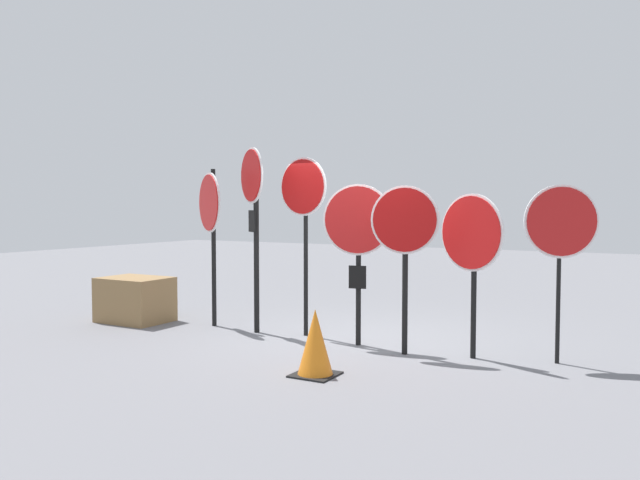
{
  "coord_description": "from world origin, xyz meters",
  "views": [
    {
      "loc": [
        3.72,
        -7.68,
        1.87
      ],
      "look_at": [
        -0.58,
        0.0,
        1.41
      ],
      "focal_mm": 35.0,
      "sensor_mm": 36.0,
      "label": 1
    }
  ],
  "objects_px": {
    "stop_sign_4": "(405,233)",
    "traffic_cone_0": "(315,343)",
    "stop_sign_0": "(210,213)",
    "stop_sign_3": "(358,231)",
    "stop_sign_1": "(253,201)",
    "stop_sign_6": "(561,229)",
    "storage_crate": "(135,300)",
    "stop_sign_2": "(304,202)",
    "stop_sign_5": "(472,241)"
  },
  "relations": [
    {
      "from": "stop_sign_2",
      "to": "traffic_cone_0",
      "type": "relative_size",
      "value": 3.48
    },
    {
      "from": "stop_sign_0",
      "to": "stop_sign_3",
      "type": "bearing_deg",
      "value": 29.36
    },
    {
      "from": "stop_sign_3",
      "to": "storage_crate",
      "type": "xyz_separation_m",
      "value": [
        -3.95,
        -0.17,
        -1.19
      ]
    },
    {
      "from": "stop_sign_5",
      "to": "traffic_cone_0",
      "type": "distance_m",
      "value": 2.33
    },
    {
      "from": "stop_sign_0",
      "to": "stop_sign_1",
      "type": "distance_m",
      "value": 0.91
    },
    {
      "from": "stop_sign_3",
      "to": "traffic_cone_0",
      "type": "xyz_separation_m",
      "value": [
        0.24,
        -1.57,
        -1.18
      ]
    },
    {
      "from": "stop_sign_3",
      "to": "stop_sign_6",
      "type": "bearing_deg",
      "value": -6.49
    },
    {
      "from": "stop_sign_1",
      "to": "stop_sign_4",
      "type": "xyz_separation_m",
      "value": [
        2.47,
        -0.22,
        -0.41
      ]
    },
    {
      "from": "stop_sign_0",
      "to": "stop_sign_5",
      "type": "distance_m",
      "value": 4.16
    },
    {
      "from": "stop_sign_1",
      "to": "storage_crate",
      "type": "distance_m",
      "value": 2.74
    },
    {
      "from": "stop_sign_1",
      "to": "stop_sign_6",
      "type": "distance_m",
      "value": 4.28
    },
    {
      "from": "stop_sign_5",
      "to": "stop_sign_1",
      "type": "bearing_deg",
      "value": -155.84
    },
    {
      "from": "stop_sign_0",
      "to": "stop_sign_2",
      "type": "relative_size",
      "value": 0.95
    },
    {
      "from": "storage_crate",
      "to": "stop_sign_3",
      "type": "bearing_deg",
      "value": 2.44
    },
    {
      "from": "stop_sign_4",
      "to": "traffic_cone_0",
      "type": "height_order",
      "value": "stop_sign_4"
    },
    {
      "from": "stop_sign_6",
      "to": "traffic_cone_0",
      "type": "height_order",
      "value": "stop_sign_6"
    },
    {
      "from": "stop_sign_0",
      "to": "stop_sign_5",
      "type": "bearing_deg",
      "value": 30.83
    },
    {
      "from": "traffic_cone_0",
      "to": "storage_crate",
      "type": "distance_m",
      "value": 4.42
    },
    {
      "from": "stop_sign_3",
      "to": "storage_crate",
      "type": "bearing_deg",
      "value": 169.83
    },
    {
      "from": "traffic_cone_0",
      "to": "storage_crate",
      "type": "xyz_separation_m",
      "value": [
        -4.19,
        1.4,
        -0.0
      ]
    },
    {
      "from": "stop_sign_1",
      "to": "traffic_cone_0",
      "type": "bearing_deg",
      "value": -5.88
    },
    {
      "from": "stop_sign_2",
      "to": "stop_sign_6",
      "type": "distance_m",
      "value": 3.5
    },
    {
      "from": "traffic_cone_0",
      "to": "stop_sign_1",
      "type": "bearing_deg",
      "value": 140.81
    },
    {
      "from": "stop_sign_1",
      "to": "stop_sign_3",
      "type": "xyz_separation_m",
      "value": [
        1.73,
        -0.04,
        -0.4
      ]
    },
    {
      "from": "stop_sign_0",
      "to": "storage_crate",
      "type": "relative_size",
      "value": 2.25
    },
    {
      "from": "stop_sign_5",
      "to": "stop_sign_6",
      "type": "bearing_deg",
      "value": 37.92
    },
    {
      "from": "stop_sign_5",
      "to": "stop_sign_6",
      "type": "height_order",
      "value": "stop_sign_6"
    },
    {
      "from": "stop_sign_0",
      "to": "stop_sign_1",
      "type": "height_order",
      "value": "stop_sign_1"
    },
    {
      "from": "stop_sign_3",
      "to": "traffic_cone_0",
      "type": "bearing_deg",
      "value": -93.85
    },
    {
      "from": "stop_sign_4",
      "to": "storage_crate",
      "type": "distance_m",
      "value": 4.84
    },
    {
      "from": "stop_sign_5",
      "to": "stop_sign_6",
      "type": "distance_m",
      "value": 1.04
    },
    {
      "from": "stop_sign_1",
      "to": "stop_sign_6",
      "type": "bearing_deg",
      "value": 36.47
    },
    {
      "from": "stop_sign_6",
      "to": "storage_crate",
      "type": "relative_size",
      "value": 1.96
    },
    {
      "from": "traffic_cone_0",
      "to": "stop_sign_5",
      "type": "bearing_deg",
      "value": 51.19
    },
    {
      "from": "stop_sign_3",
      "to": "stop_sign_6",
      "type": "relative_size",
      "value": 1.02
    },
    {
      "from": "stop_sign_0",
      "to": "stop_sign_6",
      "type": "xyz_separation_m",
      "value": [
        5.14,
        0.14,
        -0.16
      ]
    },
    {
      "from": "stop_sign_1",
      "to": "stop_sign_5",
      "type": "xyz_separation_m",
      "value": [
        3.26,
        -0.01,
        -0.5
      ]
    },
    {
      "from": "traffic_cone_0",
      "to": "storage_crate",
      "type": "relative_size",
      "value": 0.68
    },
    {
      "from": "stop_sign_1",
      "to": "stop_sign_2",
      "type": "height_order",
      "value": "stop_sign_1"
    },
    {
      "from": "stop_sign_2",
      "to": "stop_sign_5",
      "type": "distance_m",
      "value": 2.54
    },
    {
      "from": "stop_sign_2",
      "to": "traffic_cone_0",
      "type": "bearing_deg",
      "value": -46.06
    },
    {
      "from": "stop_sign_0",
      "to": "stop_sign_3",
      "type": "distance_m",
      "value": 2.63
    },
    {
      "from": "stop_sign_6",
      "to": "stop_sign_1",
      "type": "bearing_deg",
      "value": 156.68
    },
    {
      "from": "stop_sign_3",
      "to": "stop_sign_4",
      "type": "xyz_separation_m",
      "value": [
        0.74,
        -0.18,
        -0.01
      ]
    },
    {
      "from": "stop_sign_2",
      "to": "stop_sign_4",
      "type": "bearing_deg",
      "value": -2.91
    },
    {
      "from": "storage_crate",
      "to": "traffic_cone_0",
      "type": "bearing_deg",
      "value": -18.51
    },
    {
      "from": "stop_sign_3",
      "to": "storage_crate",
      "type": "relative_size",
      "value": 1.99
    },
    {
      "from": "stop_sign_1",
      "to": "stop_sign_2",
      "type": "xyz_separation_m",
      "value": [
        0.77,
        0.16,
        -0.02
      ]
    },
    {
      "from": "stop_sign_4",
      "to": "stop_sign_5",
      "type": "height_order",
      "value": "stop_sign_4"
    },
    {
      "from": "stop_sign_3",
      "to": "stop_sign_2",
      "type": "bearing_deg",
      "value": 155.79
    }
  ]
}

